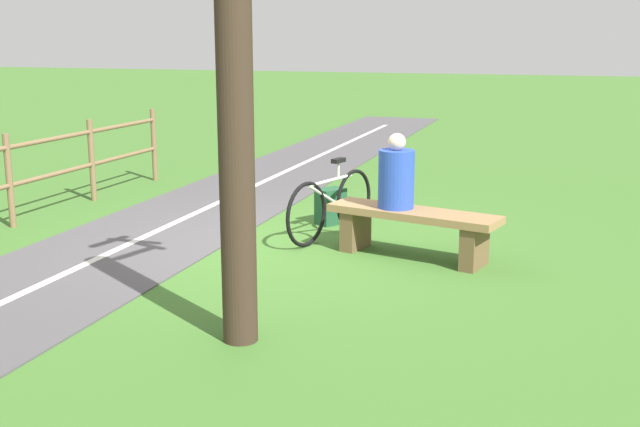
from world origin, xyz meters
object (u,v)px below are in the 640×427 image
at_px(person_seated, 396,177).
at_px(tree_by_path, 246,103).
at_px(backpack, 330,206).
at_px(bench, 413,225).
at_px(bicycle, 331,205).

bearing_deg(person_seated, tree_by_path, 92.73).
bearing_deg(backpack, person_seated, 133.69).
relative_size(backpack, tree_by_path, 0.11).
height_order(bench, bicycle, bicycle).
bearing_deg(bicycle, bench, 79.48).
bearing_deg(bench, backpack, -28.57).
relative_size(bicycle, tree_by_path, 0.42).
xyz_separation_m(bench, backpack, (1.29, -1.19, -0.14)).
height_order(bench, person_seated, person_seated).
xyz_separation_m(bench, person_seated, (0.20, -0.05, 0.49)).
bearing_deg(bicycle, person_seated, 76.86).
height_order(backpack, tree_by_path, tree_by_path).
distance_m(bench, person_seated, 0.53).
height_order(bicycle, tree_by_path, tree_by_path).
height_order(bicycle, backpack, bicycle).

